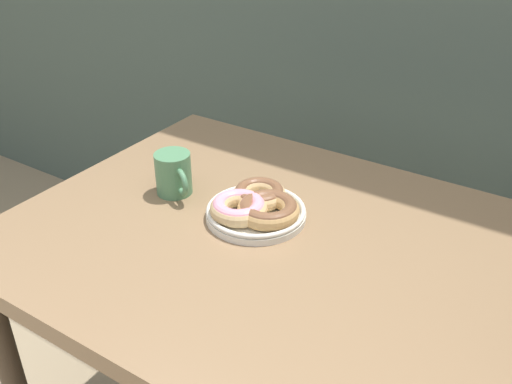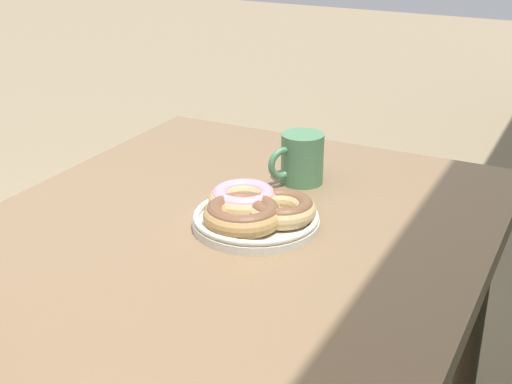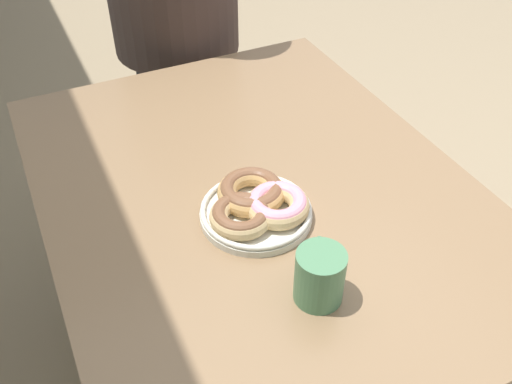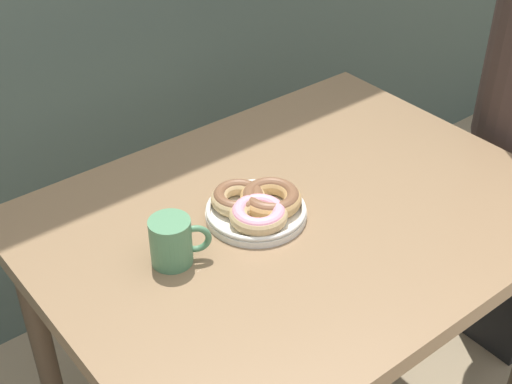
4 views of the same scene
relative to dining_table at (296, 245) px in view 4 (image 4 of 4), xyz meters
The scene contains 3 objects.
dining_table is the anchor object (origin of this frame).
donut_plate 0.14m from the dining_table, 154.12° to the left, with size 0.22×0.21×0.05m.
coffee_mug 0.31m from the dining_table, behind, with size 0.11×0.08×0.09m.
Camera 4 is at (-0.78, -0.55, 1.63)m, focal length 50.00 mm.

